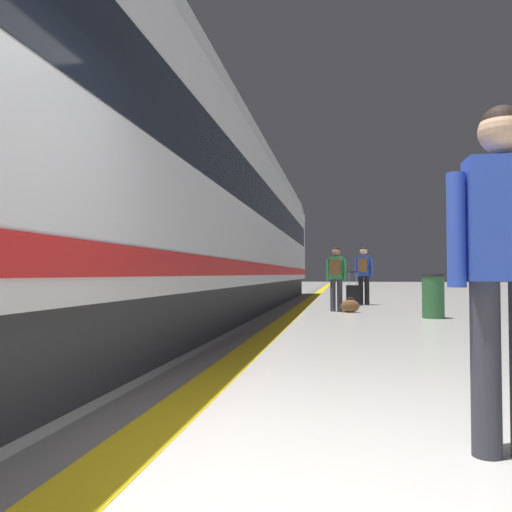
% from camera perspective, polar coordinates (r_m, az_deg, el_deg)
% --- Properties ---
extents(ground_plane, '(120.00, 120.00, 0.00)m').
position_cam_1_polar(ground_plane, '(2.53, 7.69, -22.80)').
color(ground_plane, silver).
extents(safety_line_strip, '(0.36, 80.00, 0.01)m').
position_cam_1_polar(safety_line_strip, '(12.45, 4.34, -6.12)').
color(safety_line_strip, yellow).
rests_on(safety_line_strip, ground).
extents(tactile_edge_band, '(0.51, 80.00, 0.01)m').
position_cam_1_polar(tactile_edge_band, '(12.47, 3.07, -6.12)').
color(tactile_edge_band, slate).
rests_on(tactile_edge_band, ground).
extents(high_speed_train, '(2.94, 28.72, 4.97)m').
position_cam_1_polar(high_speed_train, '(10.82, -7.39, 6.52)').
color(high_speed_train, '#38383D').
rests_on(high_speed_train, ground).
extents(traveller_foreground, '(0.55, 0.23, 1.75)m').
position_cam_1_polar(traveller_foreground, '(2.86, 25.51, 0.47)').
color(traveller_foreground, '#383842').
rests_on(traveller_foreground, ground).
extents(passenger_near, '(0.48, 0.33, 1.56)m').
position_cam_1_polar(passenger_near, '(12.68, 8.77, -1.86)').
color(passenger_near, '#383842').
rests_on(passenger_near, ground).
extents(duffel_bag_near, '(0.44, 0.26, 0.36)m').
position_cam_1_polar(duffel_bag_near, '(12.45, 10.27, -5.41)').
color(duffel_bag_near, brown).
rests_on(duffel_bag_near, ground).
extents(passenger_mid, '(0.52, 0.38, 1.70)m').
position_cam_1_polar(passenger_mid, '(15.53, 11.72, -1.56)').
color(passenger_mid, black).
rests_on(passenger_mid, ground).
extents(suitcase_mid, '(0.39, 0.26, 0.97)m').
position_cam_1_polar(suitcase_mid, '(15.29, 10.59, -4.14)').
color(suitcase_mid, black).
rests_on(suitcase_mid, ground).
extents(waste_bin, '(0.46, 0.46, 0.91)m').
position_cam_1_polar(waste_bin, '(11.24, 18.85, -4.15)').
color(waste_bin, '#2D6638').
rests_on(waste_bin, ground).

